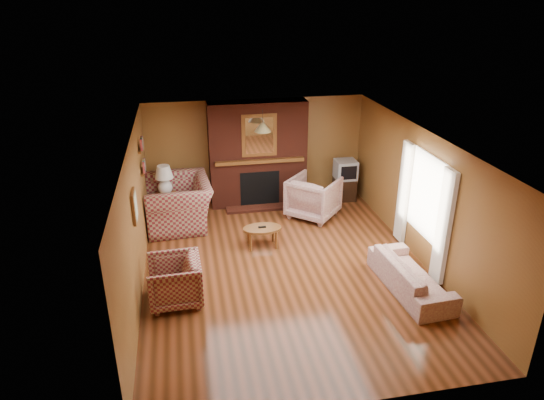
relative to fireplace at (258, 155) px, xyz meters
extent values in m
plane|color=#41210E|center=(0.00, -2.98, -1.18)|extent=(6.50, 6.50, 0.00)
plane|color=silver|center=(0.00, -2.98, 1.22)|extent=(6.50, 6.50, 0.00)
plane|color=brown|center=(0.00, 0.27, 0.02)|extent=(6.50, 0.00, 6.50)
plane|color=brown|center=(0.00, -6.23, 0.02)|extent=(6.50, 0.00, 6.50)
plane|color=brown|center=(-2.50, -2.98, 0.02)|extent=(0.00, 6.50, 6.50)
plane|color=brown|center=(2.50, -2.98, 0.02)|extent=(0.00, 6.50, 6.50)
cube|color=#4D1B10|center=(0.00, 0.02, 0.02)|extent=(2.20, 0.50, 2.40)
cube|color=black|center=(0.00, -0.21, -0.73)|extent=(0.90, 0.06, 0.80)
cube|color=#4D1B10|center=(0.00, -0.38, -1.15)|extent=(1.60, 0.35, 0.06)
cube|color=brown|center=(0.00, -0.25, -0.06)|extent=(2.00, 0.18, 0.08)
cube|color=brown|center=(0.00, -0.22, 0.52)|extent=(0.78, 0.05, 0.95)
cube|color=white|center=(0.00, -0.25, 0.52)|extent=(0.62, 0.02, 0.80)
cube|color=beige|center=(2.44, -3.93, -0.13)|extent=(0.08, 0.35, 2.00)
cube|color=beige|center=(2.44, -2.43, -0.13)|extent=(0.08, 0.35, 2.00)
cube|color=white|center=(2.48, -3.18, 0.12)|extent=(0.03, 1.10, 1.50)
cube|color=brown|center=(-2.47, -1.08, 0.17)|extent=(0.06, 0.55, 0.04)
cube|color=brown|center=(-2.47, -1.08, 0.62)|extent=(0.06, 0.55, 0.04)
cube|color=brown|center=(-2.47, -3.28, 0.37)|extent=(0.04, 0.40, 0.50)
cube|color=silver|center=(-2.44, -3.28, 0.37)|extent=(0.01, 0.32, 0.42)
cylinder|color=black|center=(0.00, -0.68, 1.04)|extent=(0.01, 0.01, 0.35)
cone|color=#BA834A|center=(0.00, -0.68, 0.82)|extent=(0.36, 0.36, 0.18)
imported|color=maroon|center=(-1.85, -0.82, -0.68)|extent=(1.45, 1.63, 1.00)
imported|color=maroon|center=(-1.95, -3.68, -0.80)|extent=(0.87, 0.84, 0.76)
imported|color=beige|center=(1.90, -4.06, -0.91)|extent=(0.83, 1.87, 0.53)
imported|color=beige|center=(1.07, -0.97, -0.73)|extent=(1.38, 1.39, 0.91)
ellipsoid|color=brown|center=(-0.27, -2.12, -0.80)|extent=(0.75, 0.46, 0.05)
cube|color=black|center=(-0.27, -2.12, -0.77)|extent=(0.15, 0.05, 0.02)
cylinder|color=brown|center=(-0.02, -1.97, -1.00)|extent=(0.05, 0.05, 0.36)
cylinder|color=brown|center=(-0.52, -1.97, -1.00)|extent=(0.05, 0.05, 0.36)
cylinder|color=brown|center=(-0.02, -2.27, -1.00)|extent=(0.05, 0.05, 0.36)
cylinder|color=brown|center=(-0.52, -2.27, -1.00)|extent=(0.05, 0.05, 0.36)
cube|color=brown|center=(-2.10, -0.53, -0.88)|extent=(0.46, 0.46, 0.60)
sphere|color=silver|center=(-2.10, -0.53, -0.43)|extent=(0.31, 0.31, 0.31)
cylinder|color=black|center=(-2.10, -0.53, -0.25)|extent=(0.03, 0.03, 0.10)
cone|color=silver|center=(-2.10, -0.53, -0.08)|extent=(0.39, 0.39, 0.27)
cube|color=black|center=(2.05, -0.18, -0.92)|extent=(0.51, 0.47, 0.53)
cube|color=#9A9DA2|center=(2.05, -0.18, -0.43)|extent=(0.49, 0.47, 0.45)
cube|color=black|center=(2.05, -0.43, -0.43)|extent=(0.37, 0.03, 0.32)
camera|label=1|loc=(-1.66, -10.38, 3.43)|focal=32.00mm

